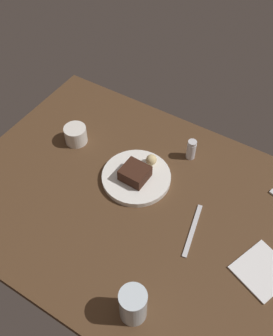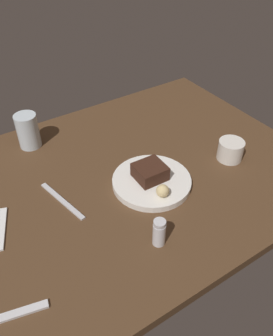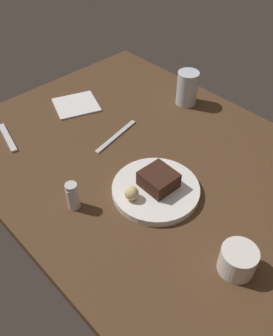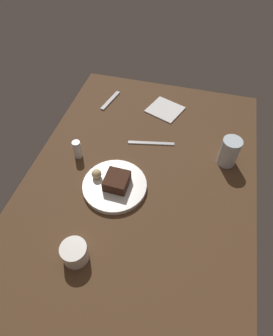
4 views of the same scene
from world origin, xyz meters
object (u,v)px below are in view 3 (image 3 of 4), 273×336
at_px(coffee_cup, 238,260).
at_px(dessert_spoon, 8,138).
at_px(bread_roll, 132,193).
at_px(butter_knife, 116,136).
at_px(salt_shaker, 73,196).
at_px(water_glass, 187,88).
at_px(folded_napkin, 76,105).
at_px(dessert_plate, 156,190).
at_px(chocolate_cake_slice, 159,180).

distance_m(coffee_cup, dessert_spoon, 0.76).
height_order(bread_roll, butter_knife, bread_roll).
relative_size(salt_shaker, coffee_cup, 0.97).
bearing_deg(water_glass, folded_napkin, -130.47).
relative_size(salt_shaker, water_glass, 0.67).
bearing_deg(salt_shaker, coffee_cup, 21.05).
height_order(dessert_plate, salt_shaker, salt_shaker).
xyz_separation_m(dessert_plate, folded_napkin, (-0.47, 0.09, -0.01)).
xyz_separation_m(chocolate_cake_slice, folded_napkin, (-0.47, 0.08, -0.04)).
distance_m(dessert_plate, coffee_cup, 0.28).
distance_m(water_glass, folded_napkin, 0.38).
xyz_separation_m(dessert_plate, butter_knife, (-0.25, 0.08, -0.01)).
bearing_deg(coffee_cup, chocolate_cake_slice, 170.92).
bearing_deg(salt_shaker, chocolate_cake_slice, 60.73).
relative_size(salt_shaker, dessert_spoon, 0.52).
distance_m(bread_roll, water_glass, 0.50).
height_order(coffee_cup, folded_napkin, coffee_cup).
bearing_deg(dessert_spoon, folded_napkin, -76.73).
xyz_separation_m(dessert_plate, chocolate_cake_slice, (-0.00, 0.01, 0.03)).
bearing_deg(chocolate_cake_slice, salt_shaker, -119.27).
bearing_deg(coffee_cup, bread_roll, -172.86).
relative_size(dessert_plate, butter_knife, 1.22).
distance_m(water_glass, coffee_cup, 0.66).
xyz_separation_m(chocolate_cake_slice, butter_knife, (-0.25, 0.07, -0.04)).
xyz_separation_m(bread_roll, coffee_cup, (0.29, 0.04, -0.01)).
bearing_deg(dessert_spoon, water_glass, -100.91).
bearing_deg(dessert_spoon, coffee_cup, -156.60).
height_order(dessert_spoon, folded_napkin, dessert_spoon).
height_order(dessert_plate, folded_napkin, dessert_plate).
distance_m(dessert_plate, butter_knife, 0.26).
distance_m(salt_shaker, folded_napkin, 0.46).
height_order(dessert_spoon, butter_knife, dessert_spoon).
distance_m(salt_shaker, dessert_spoon, 0.37).
relative_size(dessert_plate, dessert_spoon, 1.54).
bearing_deg(dessert_spoon, butter_knife, -118.71).
height_order(dessert_plate, water_glass, water_glass).
distance_m(chocolate_cake_slice, coffee_cup, 0.28).
xyz_separation_m(dessert_spoon, folded_napkin, (-0.00, 0.26, -0.00)).
height_order(salt_shaker, coffee_cup, salt_shaker).
relative_size(salt_shaker, butter_knife, 0.41).
bearing_deg(folded_napkin, dessert_plate, -10.91).
distance_m(dessert_spoon, butter_knife, 0.34).
relative_size(dessert_plate, folded_napkin, 1.62).
height_order(chocolate_cake_slice, salt_shaker, salt_shaker).
xyz_separation_m(chocolate_cake_slice, dessert_spoon, (-0.47, -0.18, -0.04)).
height_order(dessert_plate, dessert_spoon, dessert_plate).
bearing_deg(salt_shaker, bread_roll, 50.12).
height_order(chocolate_cake_slice, coffee_cup, coffee_cup).
distance_m(chocolate_cake_slice, water_glass, 0.44).
height_order(dessert_plate, coffee_cup, coffee_cup).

